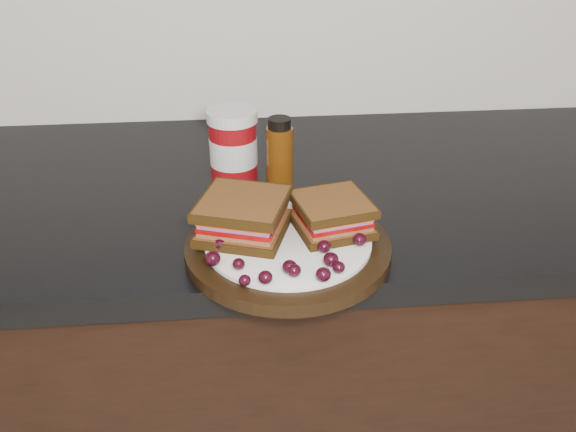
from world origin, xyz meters
name	(u,v)px	position (x,y,z in m)	size (l,w,h in m)	color
base_cabinets	(237,392)	(0.00, 1.70, 0.43)	(3.96, 0.58, 0.86)	black
countertop	(227,195)	(0.00, 1.70, 0.88)	(3.98, 0.60, 0.04)	black
plate	(288,248)	(0.08, 1.48, 0.91)	(0.28, 0.28, 0.02)	black
sandwich_left	(243,216)	(0.02, 1.50, 0.95)	(0.11, 0.11, 0.05)	brown
sandwich_right	(332,215)	(0.15, 1.50, 0.95)	(0.10, 0.10, 0.04)	brown
grape_0	(213,258)	(-0.02, 1.43, 0.93)	(0.02, 0.02, 0.02)	black
grape_1	(239,264)	(0.01, 1.41, 0.93)	(0.02, 0.02, 0.01)	black
grape_2	(245,280)	(0.02, 1.38, 0.93)	(0.02, 0.02, 0.01)	black
grape_3	(265,277)	(0.05, 1.38, 0.93)	(0.02, 0.02, 0.02)	black
grape_4	(290,267)	(0.08, 1.40, 0.93)	(0.02, 0.02, 0.02)	black
grape_5	(294,270)	(0.08, 1.39, 0.93)	(0.02, 0.02, 0.02)	black
grape_6	(323,274)	(0.12, 1.38, 0.93)	(0.02, 0.02, 0.02)	black
grape_7	(339,267)	(0.14, 1.39, 0.93)	(0.02, 0.02, 0.02)	black
grape_8	(331,260)	(0.13, 1.41, 0.93)	(0.02, 0.02, 0.02)	black
grape_9	(324,247)	(0.13, 1.44, 0.93)	(0.02, 0.02, 0.02)	black
grape_10	(360,239)	(0.18, 1.46, 0.93)	(0.02, 0.02, 0.02)	black
grape_11	(341,236)	(0.15, 1.47, 0.93)	(0.02, 0.02, 0.02)	black
grape_12	(351,226)	(0.17, 1.49, 0.93)	(0.02, 0.02, 0.02)	black
grape_13	(330,214)	(0.15, 1.53, 0.93)	(0.02, 0.02, 0.01)	black
grape_14	(254,212)	(0.04, 1.54, 0.93)	(0.02, 0.02, 0.02)	black
grape_15	(252,224)	(0.04, 1.51, 0.93)	(0.02, 0.02, 0.02)	black
grape_16	(237,224)	(0.01, 1.51, 0.93)	(0.02, 0.02, 0.02)	black
grape_17	(233,235)	(0.01, 1.48, 0.93)	(0.02, 0.02, 0.02)	black
grape_18	(220,244)	(-0.01, 1.46, 0.93)	(0.02, 0.02, 0.02)	black
grape_19	(248,217)	(0.03, 1.53, 0.93)	(0.02, 0.02, 0.02)	black
grape_20	(252,229)	(0.04, 1.50, 0.93)	(0.02, 0.02, 0.02)	black
grape_21	(243,235)	(0.02, 1.48, 0.93)	(0.02, 0.02, 0.02)	black
condiment_jar	(233,145)	(0.01, 1.72, 0.96)	(0.08, 0.08, 0.12)	maroon
oil_bottle	(280,154)	(0.09, 1.68, 0.96)	(0.04, 0.04, 0.12)	#532808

